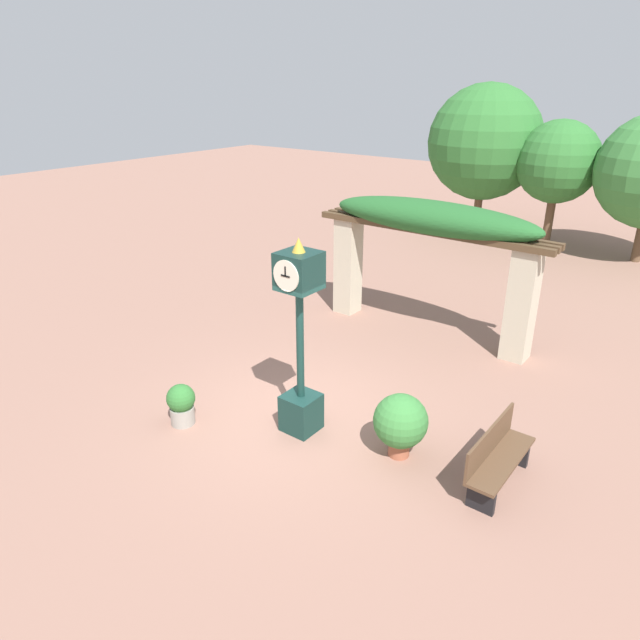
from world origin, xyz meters
TOP-DOWN VIEW (x-y plane):
  - ground_plane at (0.00, 0.00)m, footprint 60.00×60.00m
  - pedestal_clock at (0.26, -0.19)m, footprint 0.56×0.61m
  - pergola at (0.00, 4.45)m, footprint 5.27×1.10m
  - potted_plant_near_left at (1.87, 0.17)m, footprint 0.82×0.82m
  - potted_plant_near_right at (-1.40, -1.26)m, footprint 0.47×0.47m
  - park_bench at (3.27, 0.41)m, footprint 0.42×1.58m
  - tree_line at (-0.58, 13.51)m, footprint 9.10×4.06m

SIDE VIEW (x-z plane):
  - ground_plane at x=0.00m, z-range 0.00..0.00m
  - potted_plant_near_right at x=-1.40m, z-range 0.02..0.73m
  - park_bench at x=3.27m, z-range -0.01..0.88m
  - potted_plant_near_left at x=1.87m, z-range 0.07..1.08m
  - pedestal_clock at x=0.26m, z-range -0.03..3.17m
  - pergola at x=0.00m, z-range 0.78..3.74m
  - tree_line at x=-0.58m, z-range 0.39..5.56m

